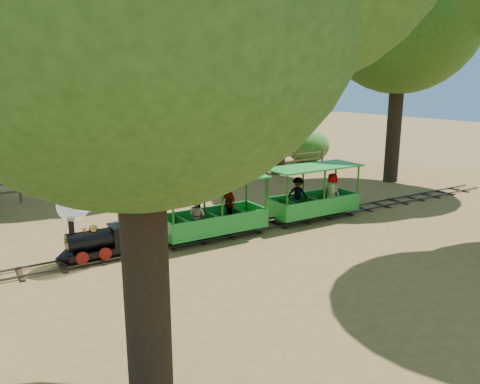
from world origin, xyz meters
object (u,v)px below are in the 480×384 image
carriage_front (213,214)px  carriage_rear (313,197)px  fence (179,171)px  locomotive (96,204)px

carriage_front → carriage_rear: size_ratio=1.00×
carriage_front → fence: bearing=72.9°
locomotive → fence: (5.97, 7.93, -0.98)m
locomotive → carriage_rear: locomotive is taller
locomotive → fence: size_ratio=0.15×
locomotive → carriage_rear: bearing=-0.6°
carriage_front → carriage_rear: bearing=0.2°
locomotive → carriage_rear: size_ratio=0.79×
locomotive → carriage_front: locomotive is taller
carriage_rear → fence: (-1.53, 8.00, -0.21)m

